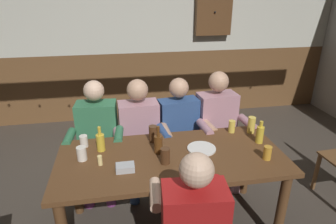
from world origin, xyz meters
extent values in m
plane|color=#423A33|center=(0.00, 0.00, 0.00)|extent=(7.66, 7.66, 0.00)
cube|color=beige|center=(0.00, 2.43, 1.86)|extent=(6.39, 0.12, 1.55)
cube|color=brown|center=(0.00, 2.43, 0.54)|extent=(6.39, 0.12, 1.09)
cube|color=brown|center=(0.00, -0.17, 0.73)|extent=(1.87, 0.84, 0.04)
cylinder|color=brown|center=(0.86, -0.51, 0.36)|extent=(0.08, 0.08, 0.71)
cylinder|color=brown|center=(-0.86, 0.17, 0.36)|extent=(0.08, 0.08, 0.71)
cylinder|color=brown|center=(0.86, 0.17, 0.36)|extent=(0.08, 0.08, 0.71)
cube|color=#33724C|center=(-0.63, 0.55, 0.72)|extent=(0.41, 0.26, 0.53)
sphere|color=beige|center=(-0.63, 0.55, 1.12)|extent=(0.20, 0.20, 0.20)
cylinder|color=#6B2D66|center=(-0.53, 0.41, 0.48)|extent=(0.16, 0.39, 0.13)
cylinder|color=#6B2D66|center=(-0.75, 0.42, 0.48)|extent=(0.16, 0.39, 0.13)
cylinder|color=#6B2D66|center=(-0.55, 0.22, 0.21)|extent=(0.10, 0.10, 0.42)
cylinder|color=#6B2D66|center=(-0.76, 0.23, 0.21)|extent=(0.10, 0.10, 0.42)
cylinder|color=#33724C|center=(-0.42, 0.27, 0.75)|extent=(0.10, 0.29, 0.08)
cylinder|color=#33724C|center=(-0.88, 0.31, 0.75)|extent=(0.10, 0.29, 0.08)
cube|color=#B78493|center=(-0.21, 0.55, 0.71)|extent=(0.41, 0.26, 0.50)
sphere|color=tan|center=(-0.21, 0.55, 1.10)|extent=(0.21, 0.21, 0.21)
cylinder|color=#2D4C84|center=(-0.09, 0.41, 0.48)|extent=(0.15, 0.40, 0.13)
cylinder|color=#2D4C84|center=(-0.32, 0.40, 0.48)|extent=(0.15, 0.40, 0.13)
cylinder|color=#2D4C84|center=(-0.09, 0.21, 0.21)|extent=(0.10, 0.10, 0.42)
cylinder|color=#2D4C84|center=(-0.31, 0.20, 0.21)|extent=(0.10, 0.10, 0.42)
cylinder|color=tan|center=(0.03, 0.30, 0.74)|extent=(0.09, 0.28, 0.08)
cylinder|color=#B78493|center=(-0.43, 0.28, 0.74)|extent=(0.09, 0.28, 0.08)
cube|color=#2D4C84|center=(0.21, 0.55, 0.71)|extent=(0.44, 0.25, 0.50)
sphere|color=tan|center=(0.21, 0.55, 1.09)|extent=(0.20, 0.20, 0.20)
cylinder|color=#AD1919|center=(0.34, 0.43, 0.48)|extent=(0.18, 0.38, 0.13)
cylinder|color=#AD1919|center=(0.12, 0.40, 0.48)|extent=(0.18, 0.38, 0.13)
cylinder|color=#AD1919|center=(0.37, 0.25, 0.21)|extent=(0.10, 0.10, 0.42)
cylinder|color=#AD1919|center=(0.14, 0.22, 0.21)|extent=(0.10, 0.10, 0.42)
cylinder|color=tan|center=(0.48, 0.34, 0.74)|extent=(0.12, 0.29, 0.08)
cylinder|color=#2D4C84|center=(0.01, 0.28, 0.74)|extent=(0.12, 0.29, 0.08)
cube|color=#B78493|center=(0.63, 0.55, 0.73)|extent=(0.43, 0.27, 0.54)
sphere|color=tan|center=(0.63, 0.55, 1.14)|extent=(0.21, 0.21, 0.21)
cylinder|color=#B78493|center=(0.76, 0.40, 0.48)|extent=(0.17, 0.44, 0.13)
cylinder|color=#B78493|center=(0.53, 0.38, 0.48)|extent=(0.17, 0.44, 0.13)
cylinder|color=#B78493|center=(0.77, 0.19, 0.21)|extent=(0.10, 0.10, 0.42)
cylinder|color=#B78493|center=(0.55, 0.17, 0.21)|extent=(0.10, 0.10, 0.42)
cylinder|color=#B78493|center=(0.89, 0.31, 0.76)|extent=(0.10, 0.29, 0.08)
cylinder|color=#B78493|center=(0.42, 0.27, 0.76)|extent=(0.10, 0.29, 0.08)
cube|color=#AD1919|center=(0.00, -0.89, 0.72)|extent=(0.41, 0.27, 0.51)
sphere|color=beige|center=(0.00, -0.89, 1.10)|extent=(0.20, 0.20, 0.20)
cylinder|color=beige|center=(-0.20, -0.61, 0.74)|extent=(0.11, 0.29, 0.08)
cylinder|color=#AD1919|center=(0.25, -0.66, 0.74)|extent=(0.11, 0.29, 0.08)
cylinder|color=brown|center=(1.63, 0.08, 0.22)|extent=(0.04, 0.04, 0.44)
cylinder|color=#F9E08C|center=(-0.57, -0.20, 0.79)|extent=(0.04, 0.04, 0.08)
cube|color=#B2B7BC|center=(-0.38, -0.31, 0.78)|extent=(0.14, 0.10, 0.05)
cylinder|color=white|center=(0.27, -0.12, 0.76)|extent=(0.25, 0.25, 0.01)
cylinder|color=#593314|center=(-0.10, -0.10, 0.83)|extent=(0.07, 0.07, 0.16)
cylinder|color=#593314|center=(-0.10, -0.10, 0.95)|extent=(0.03, 0.03, 0.09)
cylinder|color=gold|center=(-0.57, 0.02, 0.83)|extent=(0.07, 0.07, 0.15)
cylinder|color=gold|center=(-0.57, 0.02, 0.94)|extent=(0.03, 0.03, 0.07)
cylinder|color=gold|center=(0.81, -0.09, 0.83)|extent=(0.07, 0.07, 0.15)
cylinder|color=gold|center=(0.81, -0.09, 0.93)|extent=(0.03, 0.03, 0.05)
cylinder|color=#4C2D19|center=(-0.07, -0.27, 0.82)|extent=(0.07, 0.07, 0.13)
cylinder|color=#E5C64C|center=(0.65, 0.15, 0.81)|extent=(0.06, 0.06, 0.12)
cylinder|color=white|center=(-0.72, -0.10, 0.81)|extent=(0.08, 0.08, 0.11)
cylinder|color=#E5C64C|center=(0.83, 0.11, 0.83)|extent=(0.07, 0.07, 0.16)
cylinder|color=#4C2D19|center=(-0.12, 0.10, 0.83)|extent=(0.07, 0.07, 0.15)
cylinder|color=white|center=(-0.72, 0.11, 0.80)|extent=(0.07, 0.07, 0.10)
cylinder|color=gold|center=(0.75, -0.35, 0.81)|extent=(0.07, 0.07, 0.11)
cube|color=brown|center=(1.13, 2.30, 1.70)|extent=(0.56, 0.12, 0.70)
sphere|color=black|center=(1.13, 2.22, 1.70)|extent=(0.03, 0.03, 0.03)
camera|label=1|loc=(-0.39, -2.17, 2.02)|focal=30.74mm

